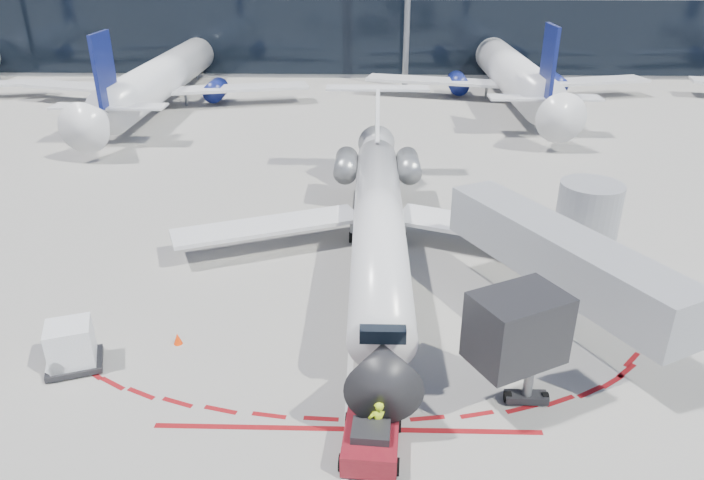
{
  "coord_description": "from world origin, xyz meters",
  "views": [
    {
      "loc": [
        0.63,
        -28.93,
        15.86
      ],
      "look_at": [
        -0.1,
        -1.4,
        2.75
      ],
      "focal_mm": 32.0,
      "sensor_mm": 36.0,
      "label": 1
    }
  ],
  "objects_px": {
    "ramp_worker": "(378,424)",
    "uld_container": "(71,347)",
    "regional_jet": "(379,214)",
    "pushback_tug": "(371,438)"
  },
  "relations": [
    {
      "from": "pushback_tug",
      "to": "regional_jet",
      "type": "bearing_deg",
      "value": 92.76
    },
    {
      "from": "ramp_worker",
      "to": "uld_container",
      "type": "height_order",
      "value": "uld_container"
    },
    {
      "from": "uld_container",
      "to": "regional_jet",
      "type": "bearing_deg",
      "value": 20.6
    },
    {
      "from": "regional_jet",
      "to": "ramp_worker",
      "type": "height_order",
      "value": "regional_jet"
    },
    {
      "from": "regional_jet",
      "to": "ramp_worker",
      "type": "xyz_separation_m",
      "value": [
        -0.17,
        -14.98,
        -1.44
      ]
    },
    {
      "from": "ramp_worker",
      "to": "uld_container",
      "type": "xyz_separation_m",
      "value": [
        -12.42,
        4.12,
        0.05
      ]
    },
    {
      "from": "regional_jet",
      "to": "ramp_worker",
      "type": "relative_size",
      "value": 14.95
    },
    {
      "from": "pushback_tug",
      "to": "uld_container",
      "type": "relative_size",
      "value": 1.79
    },
    {
      "from": "pushback_tug",
      "to": "ramp_worker",
      "type": "height_order",
      "value": "ramp_worker"
    },
    {
      "from": "regional_jet",
      "to": "ramp_worker",
      "type": "distance_m",
      "value": 15.05
    }
  ]
}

